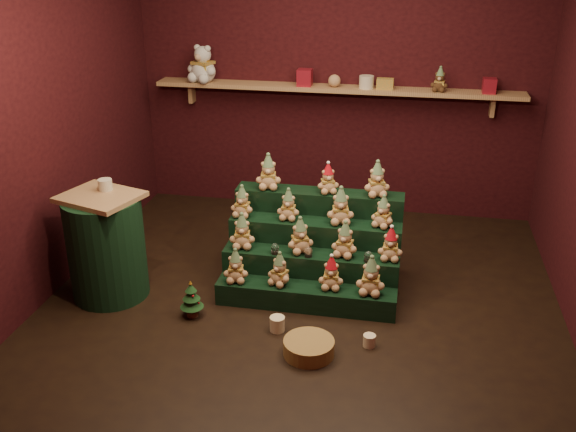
% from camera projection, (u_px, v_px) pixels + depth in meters
% --- Properties ---
extents(ground, '(4.00, 4.00, 0.00)m').
position_uv_depth(ground, '(302.00, 301.00, 5.09)').
color(ground, black).
rests_on(ground, ground).
extents(back_wall, '(4.00, 0.10, 2.80)m').
position_uv_depth(back_wall, '(338.00, 75.00, 6.38)').
color(back_wall, black).
rests_on(back_wall, ground).
extents(front_wall, '(4.00, 0.10, 2.80)m').
position_uv_depth(front_wall, '(221.00, 263.00, 2.69)').
color(front_wall, black).
rests_on(front_wall, ground).
extents(left_wall, '(0.10, 4.00, 2.80)m').
position_uv_depth(left_wall, '(39.00, 116.00, 4.89)').
color(left_wall, black).
rests_on(left_wall, ground).
extents(back_shelf, '(3.60, 0.26, 0.24)m').
position_uv_depth(back_shelf, '(335.00, 89.00, 6.26)').
color(back_shelf, tan).
rests_on(back_shelf, ground).
extents(riser_tier_front, '(1.40, 0.22, 0.18)m').
position_uv_depth(riser_tier_front, '(306.00, 297.00, 4.98)').
color(riser_tier_front, black).
rests_on(riser_tier_front, ground).
extents(riser_tier_midfront, '(1.40, 0.22, 0.36)m').
position_uv_depth(riser_tier_midfront, '(310.00, 273.00, 5.14)').
color(riser_tier_midfront, black).
rests_on(riser_tier_midfront, ground).
extents(riser_tier_midback, '(1.40, 0.22, 0.54)m').
position_uv_depth(riser_tier_midback, '(315.00, 251.00, 5.30)').
color(riser_tier_midback, black).
rests_on(riser_tier_midback, ground).
extents(riser_tier_back, '(1.40, 0.22, 0.72)m').
position_uv_depth(riser_tier_back, '(319.00, 230.00, 5.47)').
color(riser_tier_back, black).
rests_on(riser_tier_back, ground).
extents(teddy_0, '(0.22, 0.20, 0.27)m').
position_uv_depth(teddy_0, '(236.00, 266.00, 4.98)').
color(teddy_0, tan).
rests_on(teddy_0, riser_tier_front).
extents(teddy_1, '(0.24, 0.23, 0.27)m').
position_uv_depth(teddy_1, '(280.00, 269.00, 4.93)').
color(teddy_1, tan).
rests_on(teddy_1, riser_tier_front).
extents(teddy_2, '(0.20, 0.18, 0.27)m').
position_uv_depth(teddy_2, '(331.00, 273.00, 4.87)').
color(teddy_2, tan).
rests_on(teddy_2, riser_tier_front).
extents(teddy_3, '(0.23, 0.20, 0.30)m').
position_uv_depth(teddy_3, '(371.00, 275.00, 4.80)').
color(teddy_3, tan).
rests_on(teddy_3, riser_tier_front).
extents(teddy_4, '(0.23, 0.22, 0.29)m').
position_uv_depth(teddy_4, '(242.00, 231.00, 5.12)').
color(teddy_4, tan).
rests_on(teddy_4, riser_tier_midfront).
extents(teddy_5, '(0.27, 0.26, 0.29)m').
position_uv_depth(teddy_5, '(300.00, 235.00, 5.04)').
color(teddy_5, tan).
rests_on(teddy_5, riser_tier_midfront).
extents(teddy_6, '(0.23, 0.22, 0.29)m').
position_uv_depth(teddy_6, '(345.00, 239.00, 4.98)').
color(teddy_6, tan).
rests_on(teddy_6, riser_tier_midfront).
extents(teddy_7, '(0.19, 0.17, 0.27)m').
position_uv_depth(teddy_7, '(391.00, 244.00, 4.92)').
color(teddy_7, tan).
rests_on(teddy_7, riser_tier_midfront).
extents(teddy_8, '(0.20, 0.18, 0.26)m').
position_uv_depth(teddy_8, '(242.00, 201.00, 5.24)').
color(teddy_8, tan).
rests_on(teddy_8, riser_tier_midback).
extents(teddy_9, '(0.19, 0.17, 0.26)m').
position_uv_depth(teddy_9, '(288.00, 204.00, 5.19)').
color(teddy_9, tan).
rests_on(teddy_9, riser_tier_midback).
extents(teddy_10, '(0.24, 0.23, 0.30)m').
position_uv_depth(teddy_10, '(341.00, 206.00, 5.11)').
color(teddy_10, tan).
rests_on(teddy_10, riser_tier_midback).
extents(teddy_11, '(0.24, 0.23, 0.26)m').
position_uv_depth(teddy_11, '(383.00, 212.00, 5.05)').
color(teddy_11, tan).
rests_on(teddy_11, riser_tier_midback).
extents(teddy_12, '(0.24, 0.22, 0.29)m').
position_uv_depth(teddy_12, '(268.00, 172.00, 5.32)').
color(teddy_12, tan).
rests_on(teddy_12, riser_tier_back).
extents(teddy_13, '(0.22, 0.21, 0.25)m').
position_uv_depth(teddy_13, '(328.00, 178.00, 5.24)').
color(teddy_13, tan).
rests_on(teddy_13, riser_tier_back).
extents(teddy_14, '(0.25, 0.24, 0.29)m').
position_uv_depth(teddy_14, '(377.00, 179.00, 5.17)').
color(teddy_14, tan).
rests_on(teddy_14, riser_tier_back).
extents(snow_globe_a, '(0.07, 0.07, 0.09)m').
position_uv_depth(snow_globe_a, '(275.00, 249.00, 5.05)').
color(snow_globe_a, black).
rests_on(snow_globe_a, riser_tier_midfront).
extents(snow_globe_b, '(0.06, 0.06, 0.08)m').
position_uv_depth(snow_globe_b, '(308.00, 252.00, 5.00)').
color(snow_globe_b, black).
rests_on(snow_globe_b, riser_tier_midfront).
extents(snow_globe_c, '(0.07, 0.07, 0.09)m').
position_uv_depth(snow_globe_c, '(368.00, 257.00, 4.92)').
color(snow_globe_c, black).
rests_on(snow_globe_c, riser_tier_midfront).
extents(side_table, '(0.68, 0.62, 0.86)m').
position_uv_depth(side_table, '(106.00, 246.00, 5.03)').
color(side_table, tan).
rests_on(side_table, ground).
extents(table_ornament, '(0.11, 0.11, 0.09)m').
position_uv_depth(table_ornament, '(105.00, 185.00, 4.93)').
color(table_ornament, beige).
rests_on(table_ornament, side_table).
extents(mini_christmas_tree, '(0.18, 0.18, 0.30)m').
position_uv_depth(mini_christmas_tree, '(191.00, 299.00, 4.84)').
color(mini_christmas_tree, '#4B291B').
rests_on(mini_christmas_tree, ground).
extents(mug_left, '(0.11, 0.11, 0.11)m').
position_uv_depth(mug_left, '(277.00, 324.00, 4.69)').
color(mug_left, beige).
rests_on(mug_left, ground).
extents(mug_right, '(0.09, 0.09, 0.09)m').
position_uv_depth(mug_right, '(369.00, 341.00, 4.52)').
color(mug_right, beige).
rests_on(mug_right, ground).
extents(wicker_basket, '(0.43, 0.43, 0.11)m').
position_uv_depth(wicker_basket, '(309.00, 347.00, 4.42)').
color(wicker_basket, '#A48242').
rests_on(wicker_basket, ground).
extents(white_bear, '(0.41, 0.39, 0.46)m').
position_uv_depth(white_bear, '(203.00, 59.00, 6.36)').
color(white_bear, silver).
rests_on(white_bear, back_shelf).
extents(brown_bear, '(0.18, 0.17, 0.23)m').
position_uv_depth(brown_bear, '(440.00, 79.00, 6.00)').
color(brown_bear, '#472A17').
rests_on(brown_bear, back_shelf).
extents(gift_tin_red_a, '(0.14, 0.14, 0.16)m').
position_uv_depth(gift_tin_red_a, '(305.00, 78.00, 6.25)').
color(gift_tin_red_a, maroon).
rests_on(gift_tin_red_a, back_shelf).
extents(gift_tin_cream, '(0.14, 0.14, 0.12)m').
position_uv_depth(gift_tin_cream, '(366.00, 82.00, 6.15)').
color(gift_tin_cream, beige).
rests_on(gift_tin_cream, back_shelf).
extents(gift_tin_red_b, '(0.12, 0.12, 0.14)m').
position_uv_depth(gift_tin_red_b, '(489.00, 86.00, 5.95)').
color(gift_tin_red_b, maroon).
rests_on(gift_tin_red_b, back_shelf).
extents(shelf_plush_ball, '(0.12, 0.12, 0.12)m').
position_uv_depth(shelf_plush_ball, '(334.00, 81.00, 6.21)').
color(shelf_plush_ball, tan).
rests_on(shelf_plush_ball, back_shelf).
extents(scarf_gift_box, '(0.16, 0.10, 0.10)m').
position_uv_depth(scarf_gift_box, '(385.00, 84.00, 6.13)').
color(scarf_gift_box, orange).
rests_on(scarf_gift_box, back_shelf).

